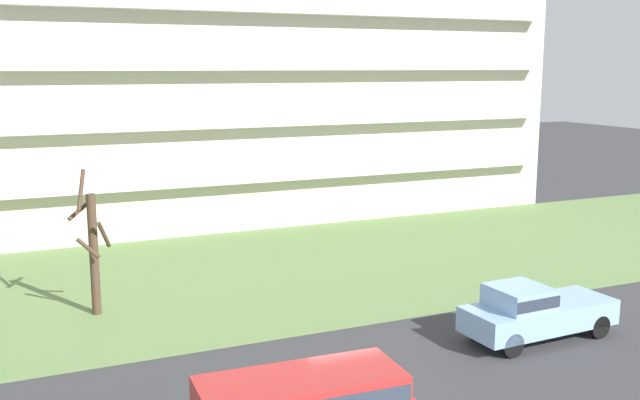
# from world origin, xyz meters

# --- Properties ---
(grass_lawn_strip) EXTENTS (80.00, 16.00, 0.08)m
(grass_lawn_strip) POSITION_xyz_m (0.00, 14.00, 0.04)
(grass_lawn_strip) COLOR #66844C
(grass_lawn_strip) RESTS_ON ground
(apartment_building) EXTENTS (50.13, 12.17, 18.02)m
(apartment_building) POSITION_xyz_m (0.00, 27.60, 9.01)
(apartment_building) COLOR beige
(apartment_building) RESTS_ON ground
(tree_left) EXTENTS (1.52, 1.52, 5.45)m
(tree_left) POSITION_xyz_m (-4.70, 10.99, 2.56)
(tree_left) COLOR #4C3828
(tree_left) RESTS_ON ground
(pickup_blue_center_left) EXTENTS (5.48, 2.22, 1.95)m
(pickup_blue_center_left) POSITION_xyz_m (8.44, 2.49, 1.02)
(pickup_blue_center_left) COLOR #8CB2E0
(pickup_blue_center_left) RESTS_ON ground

